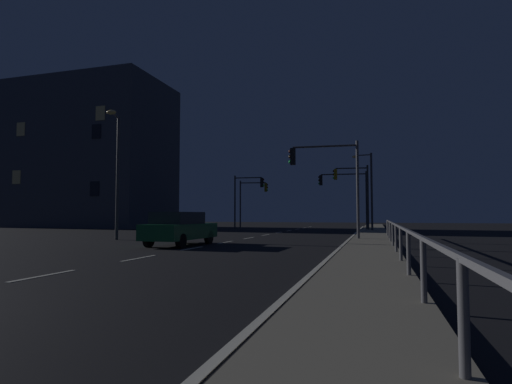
% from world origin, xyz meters
% --- Properties ---
extents(ground_plane, '(112.00, 112.00, 0.00)m').
position_xyz_m(ground_plane, '(0.00, 17.50, 0.00)').
color(ground_plane, black).
rests_on(ground_plane, ground).
extents(sidewalk_right, '(2.11, 77.00, 0.14)m').
position_xyz_m(sidewalk_right, '(7.29, 17.50, 0.07)').
color(sidewalk_right, gray).
rests_on(sidewalk_right, ground).
extents(lane_markings_center, '(0.14, 50.00, 0.01)m').
position_xyz_m(lane_markings_center, '(0.00, 21.00, 0.01)').
color(lane_markings_center, silver).
rests_on(lane_markings_center, ground).
extents(lane_edge_line, '(0.14, 53.00, 0.01)m').
position_xyz_m(lane_edge_line, '(5.99, 22.50, 0.01)').
color(lane_edge_line, silver).
rests_on(lane_edge_line, ground).
extents(car, '(1.95, 4.45, 1.57)m').
position_xyz_m(car, '(-1.28, 14.34, 0.82)').
color(car, '#14592D').
rests_on(car, ground).
extents(traffic_light_overhead_east, '(3.92, 0.49, 5.42)m').
position_xyz_m(traffic_light_overhead_east, '(4.93, 20.04, 3.96)').
color(traffic_light_overhead_east, '#4C4C51').
rests_on(traffic_light_overhead_east, sidewalk_right).
extents(traffic_light_mid_right, '(3.15, 0.69, 5.22)m').
position_xyz_m(traffic_light_mid_right, '(-5.56, 39.81, 3.64)').
color(traffic_light_mid_right, '#38383D').
rests_on(traffic_light_mid_right, ground).
extents(traffic_light_far_right, '(3.08, 0.54, 5.67)m').
position_xyz_m(traffic_light_far_right, '(5.63, 33.77, 4.08)').
color(traffic_light_far_right, '#2D3033').
rests_on(traffic_light_far_right, sidewalk_right).
extents(traffic_light_near_left, '(3.19, 0.44, 5.51)m').
position_xyz_m(traffic_light_near_left, '(-5.20, 36.84, 3.84)').
color(traffic_light_near_left, '#2D3033').
rests_on(traffic_light_near_left, ground).
extents(traffic_light_near_right, '(4.41, 0.61, 5.29)m').
position_xyz_m(traffic_light_near_right, '(4.82, 35.11, 3.90)').
color(traffic_light_near_right, '#2D3033').
rests_on(traffic_light_near_right, sidewalk_right).
extents(street_lamp_corner, '(1.69, 0.42, 6.59)m').
position_xyz_m(street_lamp_corner, '(6.95, 32.95, 4.12)').
color(street_lamp_corner, '#38383D').
rests_on(street_lamp_corner, sidewalk_right).
extents(street_lamp_across_street, '(1.14, 2.01, 7.20)m').
position_xyz_m(street_lamp_across_street, '(-6.65, 16.93, 4.36)').
color(street_lamp_across_street, '#38383D').
rests_on(street_lamp_across_street, ground).
extents(barrier_fence, '(0.09, 25.86, 0.98)m').
position_xyz_m(barrier_fence, '(8.20, 10.89, 0.87)').
color(barrier_fence, '#59595E').
rests_on(barrier_fence, sidewalk_right).
extents(building_distant, '(17.74, 10.71, 16.82)m').
position_xyz_m(building_distant, '(-24.84, 37.34, 8.41)').
color(building_distant, '#3D424C').
rests_on(building_distant, ground).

